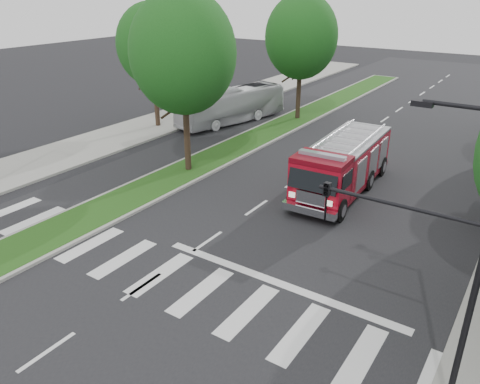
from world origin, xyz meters
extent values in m
plane|color=black|center=(0.00, 0.00, 0.00)|extent=(140.00, 140.00, 0.00)
cube|color=gray|center=(-14.50, 10.00, 0.07)|extent=(5.00, 80.00, 0.15)
cube|color=gray|center=(-6.00, 18.00, 0.07)|extent=(3.00, 50.00, 0.14)
cube|color=#244112|center=(-6.00, 18.00, 0.14)|extent=(2.60, 49.50, 0.02)
cylinder|color=black|center=(-6.00, 6.00, 2.31)|extent=(0.36, 0.36, 4.62)
ellipsoid|color=#103D10|center=(-6.00, 6.00, 6.83)|extent=(5.80, 5.80, 6.67)
cylinder|color=black|center=(-6.00, 20.00, 2.20)|extent=(0.36, 0.36, 4.40)
ellipsoid|color=#103D10|center=(-6.00, 20.00, 6.50)|extent=(5.60, 5.60, 6.44)
cylinder|color=black|center=(-14.00, 12.00, 2.09)|extent=(0.36, 0.36, 4.18)
ellipsoid|color=#103D10|center=(-14.00, 12.00, 6.17)|extent=(5.20, 5.20, 5.98)
cylinder|color=black|center=(10.50, -3.50, 4.00)|extent=(0.16, 0.16, 8.00)
cylinder|color=black|center=(9.60, -3.50, 7.90)|extent=(1.80, 0.10, 0.10)
cube|color=black|center=(8.70, -3.50, 7.85)|extent=(0.45, 0.20, 0.12)
cylinder|color=black|center=(8.50, -3.50, 5.40)|extent=(4.00, 0.10, 0.10)
imported|color=black|center=(6.70, -3.50, 5.00)|extent=(0.18, 0.22, 1.10)
cube|color=#630510|center=(2.65, 8.38, 0.51)|extent=(2.90, 8.68, 0.26)
cube|color=maroon|center=(2.61, 9.20, 1.58)|extent=(2.82, 6.64, 2.04)
cube|color=maroon|center=(2.78, 5.22, 1.58)|extent=(2.63, 1.94, 2.15)
cube|color=#B2B2B7|center=(2.61, 9.20, 2.66)|extent=(2.82, 6.64, 0.12)
cylinder|color=#B2B2B7|center=(1.70, 9.16, 2.86)|extent=(0.35, 6.13, 0.10)
cylinder|color=#B2B2B7|center=(3.53, 9.24, 2.86)|extent=(0.35, 6.13, 0.10)
cube|color=silver|center=(2.82, 4.04, 0.61)|extent=(2.67, 0.46, 0.36)
cube|color=#8C99A5|center=(2.78, 5.22, 2.96)|extent=(2.26, 0.45, 0.18)
cylinder|color=black|center=(1.61, 4.86, 0.56)|extent=(0.40, 1.14, 1.12)
cylinder|color=black|center=(3.96, 4.96, 0.56)|extent=(0.40, 1.14, 1.12)
cylinder|color=black|center=(1.44, 9.15, 0.56)|extent=(0.40, 1.14, 1.12)
cylinder|color=black|center=(3.79, 9.25, 0.56)|extent=(0.40, 1.14, 1.12)
cylinder|color=black|center=(1.34, 11.60, 0.56)|extent=(0.40, 1.14, 1.12)
cylinder|color=black|center=(3.69, 11.70, 0.56)|extent=(0.40, 1.14, 1.12)
imported|color=silver|center=(-10.06, 16.41, 1.38)|extent=(4.52, 10.14, 2.75)
camera|label=1|loc=(10.94, -13.86, 10.17)|focal=35.00mm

